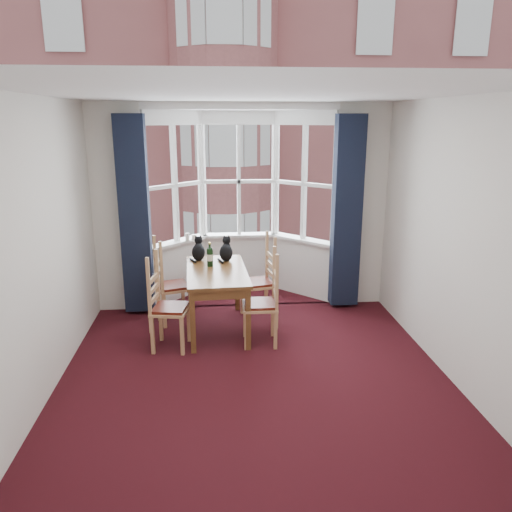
{
  "coord_description": "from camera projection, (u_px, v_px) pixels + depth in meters",
  "views": [
    {
      "loc": [
        -0.38,
        -4.49,
        2.59
      ],
      "look_at": [
        0.09,
        1.05,
        1.05
      ],
      "focal_mm": 35.0,
      "sensor_mm": 36.0,
      "label": 1
    }
  ],
  "objects": [
    {
      "name": "chair_right_far",
      "position": [
        264.0,
        283.0,
        6.64
      ],
      "size": [
        0.47,
        0.49,
        0.92
      ],
      "color": "tan",
      "rests_on": "floor"
    },
    {
      "name": "street",
      "position": [
        220.0,
        236.0,
        37.61
      ],
      "size": [
        80.0,
        80.0,
        0.0
      ],
      "primitive_type": "plane",
      "color": "#333335",
      "rests_on": "ground"
    },
    {
      "name": "wall_right",
      "position": [
        461.0,
        245.0,
        4.83
      ],
      "size": [
        0.0,
        4.5,
        4.5
      ],
      "primitive_type": "plane",
      "rotation": [
        1.57,
        0.0,
        -1.57
      ],
      "color": "silver",
      "rests_on": "floor"
    },
    {
      "name": "chair_right_near",
      "position": [
        268.0,
        305.0,
        5.85
      ],
      "size": [
        0.41,
        0.43,
        0.92
      ],
      "color": "tan",
      "rests_on": "floor"
    },
    {
      "name": "candle_tall",
      "position": [
        187.0,
        237.0,
        7.22
      ],
      "size": [
        0.06,
        0.06,
        0.12
      ],
      "primitive_type": "cylinder",
      "color": "white",
      "rests_on": "bay_window"
    },
    {
      "name": "bay_window",
      "position": [
        240.0,
        202.0,
        7.31
      ],
      "size": [
        2.76,
        0.94,
        2.8
      ],
      "color": "white",
      "rests_on": "floor"
    },
    {
      "name": "candle_short",
      "position": [
        194.0,
        238.0,
        7.26
      ],
      "size": [
        0.06,
        0.06,
        0.09
      ],
      "primitive_type": "cylinder",
      "color": "white",
      "rests_on": "bay_window"
    },
    {
      "name": "curtain_left",
      "position": [
        135.0,
        216.0,
        6.55
      ],
      "size": [
        0.38,
        0.22,
        2.6
      ],
      "primitive_type": "cube",
      "color": "black",
      "rests_on": "floor"
    },
    {
      "name": "floor",
      "position": [
        256.0,
        384.0,
        5.04
      ],
      "size": [
        4.5,
        4.5,
        0.0
      ],
      "primitive_type": "plane",
      "color": "black",
      "rests_on": "ground"
    },
    {
      "name": "wall_back_pier_right",
      "position": [
        360.0,
        207.0,
        6.96
      ],
      "size": [
        0.7,
        0.12,
        2.8
      ],
      "primitive_type": "cube",
      "color": "silver",
      "rests_on": "floor"
    },
    {
      "name": "tenement_building",
      "position": [
        223.0,
        147.0,
        18.07
      ],
      "size": [
        18.4,
        7.8,
        15.2
      ],
      "color": "#A65856",
      "rests_on": "street"
    },
    {
      "name": "ceiling",
      "position": [
        256.0,
        93.0,
        4.29
      ],
      "size": [
        4.5,
        4.5,
        0.0
      ],
      "primitive_type": "plane",
      "rotation": [
        3.14,
        0.0,
        0.0
      ],
      "color": "white",
      "rests_on": "floor"
    },
    {
      "name": "chair_left_near",
      "position": [
        162.0,
        309.0,
        5.72
      ],
      "size": [
        0.46,
        0.48,
        0.92
      ],
      "color": "tan",
      "rests_on": "floor"
    },
    {
      "name": "wall_left",
      "position": [
        35.0,
        255.0,
        4.5
      ],
      "size": [
        0.0,
        4.5,
        4.5
      ],
      "primitive_type": "plane",
      "rotation": [
        1.57,
        0.0,
        1.57
      ],
      "color": "silver",
      "rests_on": "floor"
    },
    {
      "name": "chair_left_far",
      "position": [
        166.0,
        288.0,
        6.45
      ],
      "size": [
        0.51,
        0.52,
        0.92
      ],
      "color": "tan",
      "rests_on": "floor"
    },
    {
      "name": "dining_table",
      "position": [
        217.0,
        278.0,
        6.17
      ],
      "size": [
        0.8,
        1.4,
        0.78
      ],
      "color": "brown",
      "rests_on": "floor"
    },
    {
      "name": "wine_bottle",
      "position": [
        210.0,
        256.0,
        6.27
      ],
      "size": [
        0.08,
        0.08,
        0.31
      ],
      "color": "black",
      "rests_on": "dining_table"
    },
    {
      "name": "wall_back_pier_left",
      "position": [
        119.0,
        210.0,
        6.69
      ],
      "size": [
        0.7,
        0.12,
        2.8
      ],
      "primitive_type": "cube",
      "color": "silver",
      "rests_on": "floor"
    },
    {
      "name": "cat_left",
      "position": [
        198.0,
        251.0,
        6.55
      ],
      "size": [
        0.18,
        0.25,
        0.33
      ],
      "color": "black",
      "rests_on": "dining_table"
    },
    {
      "name": "cat_right",
      "position": [
        226.0,
        251.0,
        6.53
      ],
      "size": [
        0.2,
        0.27,
        0.34
      ],
      "color": "black",
      "rests_on": "dining_table"
    },
    {
      "name": "curtain_right",
      "position": [
        347.0,
        213.0,
        6.78
      ],
      "size": [
        0.38,
        0.22,
        2.6
      ],
      "primitive_type": "cube",
      "color": "black",
      "rests_on": "floor"
    },
    {
      "name": "wall_near",
      "position": [
        294.0,
        364.0,
        2.5
      ],
      "size": [
        4.0,
        0.0,
        4.0
      ],
      "primitive_type": "plane",
      "rotation": [
        -1.57,
        0.0,
        0.0
      ],
      "color": "silver",
      "rests_on": "floor"
    }
  ]
}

